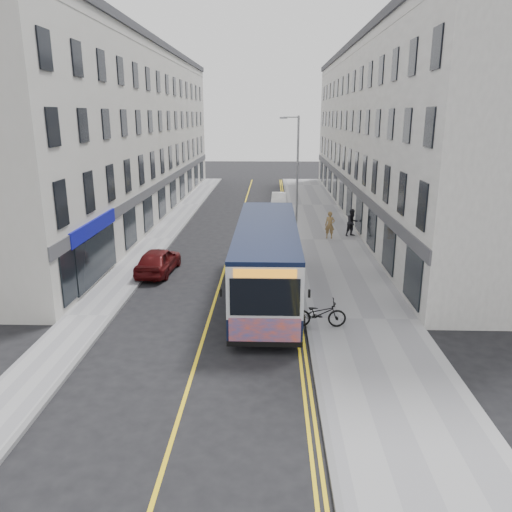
# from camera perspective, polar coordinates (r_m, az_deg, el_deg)

# --- Properties ---
(ground) EXTENTS (140.00, 140.00, 0.00)m
(ground) POSITION_cam_1_polar(r_m,az_deg,el_deg) (21.76, -5.00, -5.96)
(ground) COLOR black
(ground) RESTS_ON ground
(pavement_east) EXTENTS (4.50, 64.00, 0.12)m
(pavement_east) POSITION_cam_1_polar(r_m,az_deg,el_deg) (33.24, 8.20, 1.78)
(pavement_east) COLOR gray
(pavement_east) RESTS_ON ground
(pavement_west) EXTENTS (2.00, 64.00, 0.12)m
(pavement_west) POSITION_cam_1_polar(r_m,az_deg,el_deg) (33.88, -11.07, 1.91)
(pavement_west) COLOR gray
(pavement_west) RESTS_ON ground
(kerb_east) EXTENTS (0.18, 64.00, 0.13)m
(kerb_east) POSITION_cam_1_polar(r_m,az_deg,el_deg) (33.06, 4.32, 1.83)
(kerb_east) COLOR slate
(kerb_east) RESTS_ON ground
(kerb_west) EXTENTS (0.18, 64.00, 0.13)m
(kerb_west) POSITION_cam_1_polar(r_m,az_deg,el_deg) (33.67, -9.41, 1.91)
(kerb_west) COLOR slate
(kerb_west) RESTS_ON ground
(road_centre_line) EXTENTS (0.12, 64.00, 0.01)m
(road_centre_line) POSITION_cam_1_polar(r_m,az_deg,el_deg) (33.14, -2.61, 1.78)
(road_centre_line) COLOR yellow
(road_centre_line) RESTS_ON ground
(road_dbl_yellow_inner) EXTENTS (0.10, 64.00, 0.01)m
(road_dbl_yellow_inner) POSITION_cam_1_polar(r_m,az_deg,el_deg) (33.06, 3.54, 1.73)
(road_dbl_yellow_inner) COLOR yellow
(road_dbl_yellow_inner) RESTS_ON ground
(road_dbl_yellow_outer) EXTENTS (0.10, 64.00, 0.01)m
(road_dbl_yellow_outer) POSITION_cam_1_polar(r_m,az_deg,el_deg) (33.07, 3.89, 1.73)
(road_dbl_yellow_outer) COLOR yellow
(road_dbl_yellow_outer) RESTS_ON ground
(terrace_east) EXTENTS (6.00, 46.00, 13.00)m
(terrace_east) POSITION_cam_1_polar(r_m,az_deg,el_deg) (42.05, 14.54, 13.26)
(terrace_east) COLOR silver
(terrace_east) RESTS_ON ground
(terrace_west) EXTENTS (6.00, 46.00, 13.00)m
(terrace_west) POSITION_cam_1_polar(r_m,az_deg,el_deg) (42.66, -14.25, 13.31)
(terrace_west) COLOR beige
(terrace_west) RESTS_ON ground
(streetlamp) EXTENTS (1.32, 0.18, 8.00)m
(streetlamp) POSITION_cam_1_polar(r_m,az_deg,el_deg) (34.28, 4.62, 9.66)
(streetlamp) COLOR gray
(streetlamp) RESTS_ON ground
(city_bus) EXTENTS (2.71, 11.64, 3.38)m
(city_bus) POSITION_cam_1_polar(r_m,az_deg,el_deg) (22.41, 1.23, -0.24)
(city_bus) COLOR black
(city_bus) RESTS_ON ground
(bicycle) EXTENTS (2.09, 0.77, 1.09)m
(bicycle) POSITION_cam_1_polar(r_m,az_deg,el_deg) (19.53, 7.25, -6.54)
(bicycle) COLOR black
(bicycle) RESTS_ON pavement_east
(pedestrian_near) EXTENTS (0.73, 0.57, 1.79)m
(pedestrian_near) POSITION_cam_1_polar(r_m,az_deg,el_deg) (33.43, 8.43, 3.53)
(pedestrian_near) COLOR olive
(pedestrian_near) RESTS_ON pavement_east
(pedestrian_far) EXTENTS (1.13, 1.05, 1.85)m
(pedestrian_far) POSITION_cam_1_polar(r_m,az_deg,el_deg) (34.29, 10.95, 3.77)
(pedestrian_far) COLOR black
(pedestrian_far) RESTS_ON pavement_east
(car_white) EXTENTS (1.51, 3.88, 1.26)m
(car_white) POSITION_cam_1_polar(r_m,az_deg,el_deg) (45.38, 2.66, 6.43)
(car_white) COLOR silver
(car_white) RESTS_ON ground
(car_maroon) EXTENTS (1.94, 4.17, 1.38)m
(car_maroon) POSITION_cam_1_polar(r_m,az_deg,el_deg) (26.62, -11.11, -0.52)
(car_maroon) COLOR #4F0D0E
(car_maroon) RESTS_ON ground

